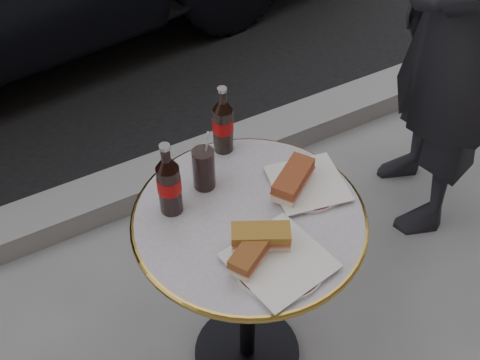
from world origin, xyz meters
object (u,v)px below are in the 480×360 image
plate_left (279,262)px  pedestrian (464,21)px  cola_bottle_left (168,179)px  cola_glass (204,168)px  cola_bottle_right (223,120)px  bistro_table (248,295)px  plate_right (308,185)px

plate_left → pedestrian: size_ratio=0.13×
cola_bottle_left → cola_glass: (0.11, 0.04, -0.05)m
cola_bottle_right → cola_glass: 0.16m
bistro_table → pedestrian: pedestrian is taller
bistro_table → plate_left: plate_left is taller
cola_bottle_left → cola_glass: 0.13m
cola_bottle_right → cola_bottle_left: bearing=-148.2°
cola_bottle_right → cola_glass: (-0.11, -0.11, -0.04)m
plate_right → plate_left: bearing=-137.8°
cola_bottle_left → cola_glass: size_ratio=1.75×
bistro_table → pedestrian: 1.14m
cola_bottle_left → bistro_table: bearing=-35.6°
cola_bottle_right → cola_glass: size_ratio=1.68×
plate_right → pedestrian: size_ratio=0.12×
bistro_table → plate_right: bearing=4.4°
cola_bottle_right → plate_left: bearing=-100.0°
cola_bottle_left → cola_bottle_right: 0.27m
plate_left → cola_bottle_left: size_ratio=1.01×
bistro_table → pedestrian: bearing=16.7°
plate_left → pedestrian: 1.11m
plate_left → cola_bottle_left: bearing=117.8°
cola_glass → plate_right: bearing=-30.1°
cola_bottle_left → pedestrian: bearing=8.7°
cola_bottle_left → pedestrian: size_ratio=0.13×
cola_bottle_left → pedestrian: 1.16m
plate_left → cola_glass: size_ratio=1.77×
cola_bottle_left → cola_glass: bearing=17.6°
cola_glass → pedestrian: 1.05m
plate_right → cola_bottle_right: bearing=117.5°
cola_bottle_left → cola_glass: cola_bottle_left is taller
cola_glass → pedestrian: pedestrian is taller
plate_right → cola_bottle_left: 0.39m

